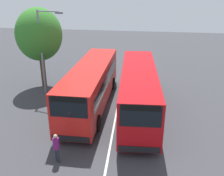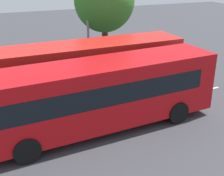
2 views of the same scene
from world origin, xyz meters
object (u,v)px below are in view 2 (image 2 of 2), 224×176
bus_far_left (84,69)px  street_lamp (88,14)px  depot_tree (105,0)px  bus_center_left (99,94)px

bus_far_left → street_lamp: 5.10m
depot_tree → street_lamp: bearing=32.5°
bus_far_left → depot_tree: (-3.27, -5.25, 2.95)m
bus_far_left → depot_tree: bearing=-123.2°
bus_far_left → street_lamp: (-1.71, -4.26, 2.22)m
depot_tree → bus_far_left: bearing=58.1°
bus_center_left → street_lamp: bearing=-109.4°
street_lamp → depot_tree: depot_tree is taller
bus_far_left → street_lamp: size_ratio=1.63×
street_lamp → bus_center_left: bearing=-2.7°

